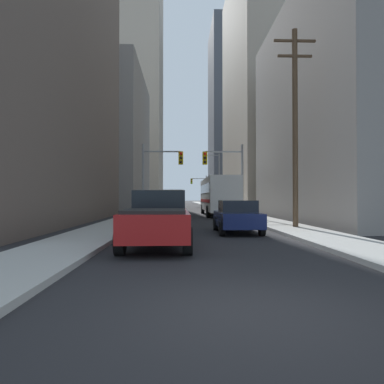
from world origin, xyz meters
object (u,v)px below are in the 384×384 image
(city_bus, at_px, (218,195))
(traffic_signal_far_right, at_px, (200,186))
(traffic_signal_near_left, at_px, (160,168))
(pickup_truck_red, at_px, (158,219))
(sedan_white, at_px, (165,215))
(cargo_van_beige, at_px, (171,202))
(sedan_navy, at_px, (237,216))
(traffic_signal_near_right, at_px, (225,169))
(sedan_maroon, at_px, (172,206))

(city_bus, relative_size, traffic_signal_far_right, 1.92)
(traffic_signal_near_left, xyz_separation_m, traffic_signal_far_right, (5.36, 40.15, -0.01))
(pickup_truck_red, height_order, traffic_signal_near_left, traffic_signal_near_left)
(sedan_white, bearing_deg, city_bus, 74.02)
(pickup_truck_red, height_order, sedan_white, pickup_truck_red)
(pickup_truck_red, xyz_separation_m, cargo_van_beige, (-0.00, 17.18, 0.35))
(sedan_navy, height_order, traffic_signal_far_right, traffic_signal_far_right)
(cargo_van_beige, xyz_separation_m, traffic_signal_far_right, (4.48, 39.57, 2.73))
(traffic_signal_far_right, bearing_deg, traffic_signal_near_right, -90.11)
(pickup_truck_red, bearing_deg, sedan_white, 90.23)
(sedan_white, xyz_separation_m, traffic_signal_near_left, (-0.86, 10.98, 3.25))
(sedan_maroon, height_order, traffic_signal_far_right, traffic_signal_far_right)
(traffic_signal_near_left, bearing_deg, sedan_navy, -70.68)
(pickup_truck_red, xyz_separation_m, traffic_signal_near_right, (4.40, 16.60, 3.09))
(sedan_maroon, bearing_deg, city_bus, -49.69)
(traffic_signal_near_right, bearing_deg, city_bus, 92.54)
(sedan_navy, bearing_deg, traffic_signal_near_right, 85.29)
(cargo_van_beige, xyz_separation_m, sedan_navy, (3.40, -12.77, -0.52))
(traffic_signal_near_right, bearing_deg, cargo_van_beige, 172.60)
(sedan_white, bearing_deg, traffic_signal_near_right, 68.06)
(city_bus, xyz_separation_m, traffic_signal_near_right, (0.17, -3.87, 2.09))
(sedan_white, relative_size, sedan_maroon, 1.00)
(sedan_navy, height_order, sedan_white, same)
(cargo_van_beige, relative_size, sedan_maroon, 1.23)
(cargo_van_beige, relative_size, sedan_white, 1.23)
(sedan_white, xyz_separation_m, sedan_maroon, (-0.09, 19.96, 0.00))
(sedan_white, bearing_deg, cargo_van_beige, 89.90)
(city_bus, xyz_separation_m, pickup_truck_red, (-4.23, -20.47, -1.00))
(sedan_maroon, relative_size, traffic_signal_far_right, 0.71)
(sedan_navy, relative_size, traffic_signal_near_right, 0.70)
(city_bus, distance_m, sedan_white, 15.49)
(city_bus, height_order, traffic_signal_near_left, traffic_signal_near_left)
(sedan_navy, xyz_separation_m, sedan_white, (-3.42, 1.21, 0.00))
(sedan_white, bearing_deg, sedan_maroon, 90.24)
(cargo_van_beige, relative_size, traffic_signal_far_right, 0.87)
(sedan_white, distance_m, sedan_maroon, 19.96)
(pickup_truck_red, distance_m, sedan_navy, 5.57)
(cargo_van_beige, bearing_deg, pickup_truck_red, -89.99)
(cargo_van_beige, height_order, sedan_maroon, cargo_van_beige)
(sedan_navy, xyz_separation_m, traffic_signal_far_right, (1.08, 52.34, 3.24))
(sedan_navy, relative_size, sedan_white, 0.99)
(pickup_truck_red, relative_size, traffic_signal_far_right, 0.90)
(sedan_white, bearing_deg, pickup_truck_red, -89.77)
(sedan_maroon, bearing_deg, pickup_truck_red, -89.76)
(sedan_maroon, distance_m, traffic_signal_near_left, 9.58)
(pickup_truck_red, xyz_separation_m, sedan_navy, (3.40, 4.41, -0.16))
(sedan_maroon, bearing_deg, traffic_signal_near_left, -94.90)
(traffic_signal_near_right, bearing_deg, sedan_maroon, 116.66)
(sedan_navy, bearing_deg, traffic_signal_far_right, 88.82)
(city_bus, height_order, traffic_signal_near_right, traffic_signal_near_right)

